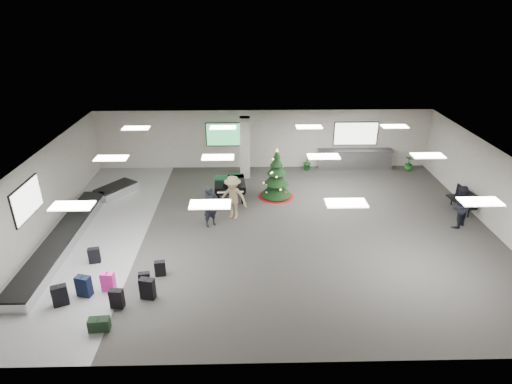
{
  "coord_description": "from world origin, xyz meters",
  "views": [
    {
      "loc": [
        -0.92,
        -15.22,
        8.69
      ],
      "look_at": [
        -0.54,
        1.0,
        1.22
      ],
      "focal_mm": 30.0,
      "sensor_mm": 36.0,
      "label": 1
    }
  ],
  "objects_px": {
    "grand_piano": "(230,185)",
    "traveler_bench": "(459,207)",
    "pink_suitcase": "(108,282)",
    "potted_plant_left": "(308,162)",
    "christmas_tree": "(276,180)",
    "baggage_carousel": "(75,228)",
    "service_counter": "(355,159)",
    "traveler_a": "(210,207)",
    "potted_plant_right": "(409,163)",
    "traveler_b": "(233,197)",
    "bench": "(464,200)"
  },
  "relations": [
    {
      "from": "traveler_bench",
      "to": "potted_plant_left",
      "type": "distance_m",
      "value": 8.33
    },
    {
      "from": "christmas_tree",
      "to": "potted_plant_right",
      "type": "distance_m",
      "value": 8.08
    },
    {
      "from": "traveler_a",
      "to": "potted_plant_right",
      "type": "relative_size",
      "value": 2.12
    },
    {
      "from": "pink_suitcase",
      "to": "traveler_a",
      "type": "bearing_deg",
      "value": 60.72
    },
    {
      "from": "traveler_b",
      "to": "traveler_bench",
      "type": "relative_size",
      "value": 1.07
    },
    {
      "from": "baggage_carousel",
      "to": "service_counter",
      "type": "distance_m",
      "value": 14.5
    },
    {
      "from": "service_counter",
      "to": "potted_plant_left",
      "type": "distance_m",
      "value": 2.59
    },
    {
      "from": "traveler_bench",
      "to": "potted_plant_right",
      "type": "xyz_separation_m",
      "value": [
        0.21,
        6.23,
        -0.49
      ]
    },
    {
      "from": "pink_suitcase",
      "to": "christmas_tree",
      "type": "bearing_deg",
      "value": 56.02
    },
    {
      "from": "baggage_carousel",
      "to": "traveler_b",
      "type": "relative_size",
      "value": 5.01
    },
    {
      "from": "traveler_a",
      "to": "potted_plant_left",
      "type": "relative_size",
      "value": 1.92
    },
    {
      "from": "traveler_bench",
      "to": "potted_plant_right",
      "type": "distance_m",
      "value": 6.25
    },
    {
      "from": "bench",
      "to": "potted_plant_right",
      "type": "xyz_separation_m",
      "value": [
        -0.71,
        4.84,
        -0.14
      ]
    },
    {
      "from": "grand_piano",
      "to": "traveler_bench",
      "type": "height_order",
      "value": "traveler_bench"
    },
    {
      "from": "traveler_a",
      "to": "potted_plant_left",
      "type": "distance_m",
      "value": 7.82
    },
    {
      "from": "grand_piano",
      "to": "traveler_b",
      "type": "distance_m",
      "value": 1.92
    },
    {
      "from": "pink_suitcase",
      "to": "bench",
      "type": "xyz_separation_m",
      "value": [
        14.02,
        5.3,
        0.22
      ]
    },
    {
      "from": "baggage_carousel",
      "to": "potted_plant_right",
      "type": "distance_m",
      "value": 16.98
    },
    {
      "from": "pink_suitcase",
      "to": "christmas_tree",
      "type": "distance_m",
      "value": 9.14
    },
    {
      "from": "traveler_bench",
      "to": "potted_plant_left",
      "type": "relative_size",
      "value": 1.99
    },
    {
      "from": "bench",
      "to": "traveler_b",
      "type": "bearing_deg",
      "value": 173.86
    },
    {
      "from": "pink_suitcase",
      "to": "traveler_bench",
      "type": "bearing_deg",
      "value": 22.73
    },
    {
      "from": "traveler_b",
      "to": "traveler_a",
      "type": "bearing_deg",
      "value": -124.13
    },
    {
      "from": "baggage_carousel",
      "to": "pink_suitcase",
      "type": "height_order",
      "value": "pink_suitcase"
    },
    {
      "from": "traveler_bench",
      "to": "christmas_tree",
      "type": "bearing_deg",
      "value": -62.86
    },
    {
      "from": "traveler_b",
      "to": "potted_plant_left",
      "type": "bearing_deg",
      "value": 74.45
    },
    {
      "from": "bench",
      "to": "potted_plant_right",
      "type": "relative_size",
      "value": 1.96
    },
    {
      "from": "baggage_carousel",
      "to": "service_counter",
      "type": "relative_size",
      "value": 2.4
    },
    {
      "from": "traveler_a",
      "to": "traveler_bench",
      "type": "bearing_deg",
      "value": -38.0
    },
    {
      "from": "baggage_carousel",
      "to": "potted_plant_left",
      "type": "relative_size",
      "value": 10.71
    },
    {
      "from": "traveler_a",
      "to": "potted_plant_right",
      "type": "distance_m",
      "value": 11.9
    },
    {
      "from": "christmas_tree",
      "to": "bench",
      "type": "height_order",
      "value": "christmas_tree"
    },
    {
      "from": "bench",
      "to": "pink_suitcase",
      "type": "bearing_deg",
      "value": -167.85
    },
    {
      "from": "traveler_bench",
      "to": "potted_plant_right",
      "type": "height_order",
      "value": "traveler_bench"
    },
    {
      "from": "pink_suitcase",
      "to": "grand_piano",
      "type": "xyz_separation_m",
      "value": [
        3.7,
        6.77,
        0.4
      ]
    },
    {
      "from": "service_counter",
      "to": "traveler_bench",
      "type": "distance_m",
      "value": 7.12
    },
    {
      "from": "service_counter",
      "to": "potted_plant_left",
      "type": "relative_size",
      "value": 4.47
    },
    {
      "from": "potted_plant_left",
      "to": "traveler_b",
      "type": "bearing_deg",
      "value": -125.66
    },
    {
      "from": "traveler_a",
      "to": "traveler_b",
      "type": "height_order",
      "value": "traveler_b"
    },
    {
      "from": "grand_piano",
      "to": "traveler_bench",
      "type": "xyz_separation_m",
      "value": [
        9.39,
        -2.86,
        0.18
      ]
    },
    {
      "from": "baggage_carousel",
      "to": "traveler_b",
      "type": "distance_m",
      "value": 6.47
    },
    {
      "from": "pink_suitcase",
      "to": "traveler_b",
      "type": "relative_size",
      "value": 0.35
    },
    {
      "from": "traveler_b",
      "to": "bench",
      "type": "bearing_deg",
      "value": 22.54
    },
    {
      "from": "service_counter",
      "to": "potted_plant_right",
      "type": "relative_size",
      "value": 4.95
    },
    {
      "from": "potted_plant_right",
      "to": "pink_suitcase",
      "type": "bearing_deg",
      "value": -142.69
    },
    {
      "from": "traveler_a",
      "to": "traveler_b",
      "type": "distance_m",
      "value": 1.12
    },
    {
      "from": "traveler_b",
      "to": "potted_plant_right",
      "type": "distance_m",
      "value": 10.8
    },
    {
      "from": "traveler_a",
      "to": "potted_plant_left",
      "type": "bearing_deg",
      "value": 15.47
    },
    {
      "from": "baggage_carousel",
      "to": "traveler_bench",
      "type": "bearing_deg",
      "value": 0.54
    },
    {
      "from": "potted_plant_left",
      "to": "christmas_tree",
      "type": "bearing_deg",
      "value": -120.17
    }
  ]
}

